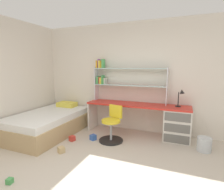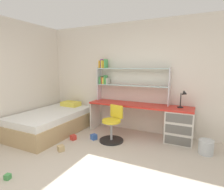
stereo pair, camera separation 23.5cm
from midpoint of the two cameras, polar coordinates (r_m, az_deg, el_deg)
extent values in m
cube|color=silver|center=(4.47, 9.75, 5.46)|extent=(5.97, 0.06, 2.66)
cube|color=red|center=(4.21, 10.05, -3.21)|extent=(2.37, 0.53, 0.04)
cube|color=silver|center=(4.17, 22.18, -9.13)|extent=(0.56, 0.51, 0.70)
cube|color=silver|center=(4.74, -3.90, -6.28)|extent=(0.03, 0.48, 0.70)
cube|color=#64625E|center=(4.00, 21.72, -13.40)|extent=(0.50, 0.01, 0.18)
cube|color=#64625E|center=(3.92, 21.92, -10.25)|extent=(0.50, 0.01, 0.18)
cube|color=#64625E|center=(3.85, 22.12, -6.98)|extent=(0.50, 0.01, 0.18)
cube|color=silver|center=(4.70, -2.64, 3.66)|extent=(0.02, 0.22, 0.85)
cube|color=silver|center=(4.16, 19.35, 2.47)|extent=(0.02, 0.22, 0.85)
cube|color=silver|center=(4.35, 7.68, 3.02)|extent=(1.75, 0.22, 0.02)
cube|color=silver|center=(4.33, 7.79, 8.34)|extent=(1.75, 0.22, 0.02)
cube|color=#4CA559|center=(4.68, -2.17, 4.70)|extent=(0.03, 0.16, 0.17)
cube|color=#4CA559|center=(4.66, -1.83, 4.82)|extent=(0.02, 0.17, 0.20)
cube|color=red|center=(4.65, -1.49, 4.69)|extent=(0.03, 0.13, 0.18)
cube|color=yellow|center=(4.63, -0.98, 4.59)|extent=(0.04, 0.19, 0.16)
cube|color=#4CA559|center=(4.61, -0.57, 4.94)|extent=(0.03, 0.17, 0.22)
cube|color=#4CA559|center=(4.59, -0.19, 4.54)|extent=(0.03, 0.15, 0.16)
cube|color=beige|center=(4.58, 0.20, 4.50)|extent=(0.03, 0.16, 0.16)
cube|color=gold|center=(4.66, -2.17, 9.72)|extent=(0.03, 0.17, 0.19)
cube|color=purple|center=(4.64, -1.76, 9.96)|extent=(0.02, 0.14, 0.22)
cube|color=yellow|center=(4.63, -1.31, 9.74)|extent=(0.04, 0.19, 0.19)
cube|color=gold|center=(4.61, -0.86, 9.69)|extent=(0.02, 0.13, 0.18)
cube|color=#4CA559|center=(4.59, -0.45, 9.96)|extent=(0.04, 0.15, 0.22)
cylinder|color=black|center=(4.13, 22.40, -3.61)|extent=(0.12, 0.12, 0.02)
cylinder|color=black|center=(4.10, 22.53, -1.45)|extent=(0.02, 0.02, 0.30)
cone|color=black|center=(4.02, 23.75, 0.45)|extent=(0.12, 0.11, 0.13)
cylinder|color=black|center=(4.01, 1.53, -14.21)|extent=(0.52, 0.52, 0.03)
cylinder|color=#A5A8AD|center=(3.94, 1.54, -11.57)|extent=(0.05, 0.05, 0.43)
cylinder|color=yellow|center=(3.86, 1.55, -8.26)|extent=(0.40, 0.40, 0.05)
cube|color=yellow|center=(3.95, 3.16, -5.23)|extent=(0.32, 0.11, 0.28)
cube|color=tan|center=(4.69, -17.25, -8.99)|extent=(1.23, 2.02, 0.36)
cube|color=white|center=(4.62, -17.39, -6.00)|extent=(1.17, 1.96, 0.14)
cube|color=#EAD84C|center=(5.15, -11.69, -2.76)|extent=(0.50, 0.32, 0.12)
cylinder|color=silver|center=(3.90, 29.31, -14.25)|extent=(0.26, 0.26, 0.27)
cube|color=tan|center=(3.67, -14.11, -16.14)|extent=(0.15, 0.15, 0.11)
cube|color=red|center=(4.13, -10.60, -13.13)|extent=(0.13, 0.13, 0.11)
cube|color=#3860B7|center=(4.09, -4.12, -13.16)|extent=(0.15, 0.15, 0.11)
cube|color=#479E51|center=(3.14, -28.30, -21.95)|extent=(0.09, 0.09, 0.08)
camera|label=1|loc=(0.12, -88.13, 0.30)|focal=28.77mm
camera|label=2|loc=(0.12, 91.87, -0.30)|focal=28.77mm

